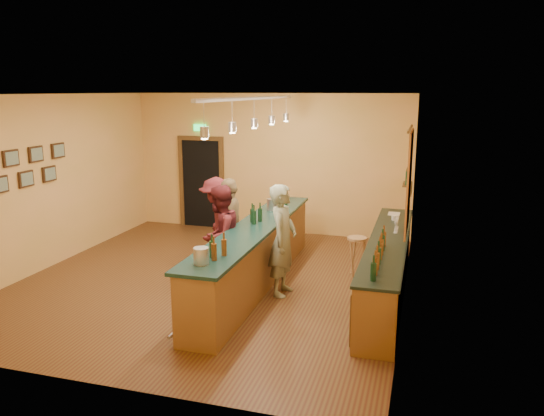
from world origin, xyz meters
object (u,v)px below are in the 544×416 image
(tasting_bar, at_px, (255,251))
(bartender, at_px, (283,240))
(back_counter, at_px, (387,266))
(customer_a, at_px, (220,237))
(bar_stool, at_px, (357,245))
(customer_b, at_px, (230,228))
(customer_c, at_px, (217,223))

(tasting_bar, height_order, bartender, bartender)
(back_counter, distance_m, tasting_bar, 2.20)
(customer_a, bearing_deg, bartender, 99.04)
(customer_a, relative_size, bar_stool, 2.44)
(bartender, height_order, customer_b, bartender)
(back_counter, bearing_deg, bartender, -165.58)
(customer_b, bearing_deg, customer_a, -13.92)
(customer_b, bearing_deg, tasting_bar, 49.31)
(bartender, xyz_separation_m, customer_b, (-1.10, 0.52, -0.01))
(back_counter, relative_size, customer_b, 2.54)
(customer_a, xyz_separation_m, customer_c, (-0.44, 0.93, -0.02))
(back_counter, height_order, customer_a, customer_a)
(back_counter, relative_size, tasting_bar, 0.89)
(tasting_bar, bearing_deg, bartender, -23.49)
(customer_b, relative_size, bar_stool, 2.51)
(back_counter, xyz_separation_m, customer_a, (-2.74, -0.38, 0.38))
(back_counter, height_order, customer_c, customer_c)
(back_counter, height_order, bar_stool, back_counter)
(customer_b, relative_size, customer_c, 1.05)
(back_counter, xyz_separation_m, bartender, (-1.64, -0.42, 0.42))
(customer_c, bearing_deg, tasting_bar, 30.82)
(customer_b, height_order, customer_c, customer_b)
(bartender, height_order, bar_stool, bartender)
(back_counter, height_order, tasting_bar, tasting_bar)
(bartender, xyz_separation_m, bar_stool, (1.04, 1.20, -0.34))
(customer_a, bearing_deg, bar_stool, 129.71)
(back_counter, bearing_deg, customer_b, 178.00)
(customer_b, bearing_deg, bar_stool, 93.78)
(tasting_bar, bearing_deg, customer_a, -160.45)
(tasting_bar, distance_m, customer_b, 0.68)
(customer_c, xyz_separation_m, bar_stool, (2.58, 0.23, -0.28))
(customer_b, height_order, bar_stool, customer_b)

